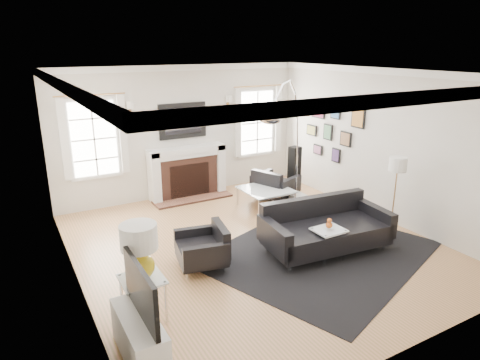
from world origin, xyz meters
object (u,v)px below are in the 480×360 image
armchair_left (205,248)px  arc_floor_lamp (286,146)px  sofa (324,229)px  armchair_right (274,186)px  fireplace (188,173)px  gourd_lamp (140,248)px  coffee_table (266,190)px

armchair_left → arc_floor_lamp: bearing=22.4°
sofa → armchair_right: 2.42m
fireplace → armchair_left: (-1.01, -3.03, -0.25)m
sofa → armchair_left: 1.96m
armchair_right → gourd_lamp: gourd_lamp is taller
armchair_left → armchair_right: armchair_right is taller
armchair_left → armchair_right: 3.15m
armchair_left → coffee_table: 2.64m
sofa → coffee_table: (0.20, 2.03, 0.02)m
fireplace → gourd_lamp: bearing=-119.9°
armchair_left → gourd_lamp: bearing=-145.9°
fireplace → armchair_left: 3.20m
sofa → coffee_table: bearing=84.4°
arc_floor_lamp → fireplace: bearing=114.4°
sofa → coffee_table: 2.04m
sofa → armchair_left: size_ratio=2.36×
fireplace → sofa: 3.58m
sofa → arc_floor_lamp: bearing=85.4°
armchair_left → armchair_right: bearing=37.1°
sofa → gourd_lamp: gourd_lamp is taller
sofa → arc_floor_lamp: 1.68m
gourd_lamp → arc_floor_lamp: arc_floor_lamp is taller
sofa → gourd_lamp: size_ratio=3.08×
arc_floor_lamp → gourd_lamp: bearing=-153.0°
fireplace → coffee_table: bearing=-52.7°
armchair_right → coffee_table: bearing=-142.5°
sofa → armchair_left: bearing=167.1°
arc_floor_lamp → armchair_left: bearing=-157.6°
armchair_right → sofa: bearing=-104.5°
coffee_table → sofa: bearing=-95.6°
fireplace → armchair_left: fireplace is taller
armchair_right → coffee_table: 0.52m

